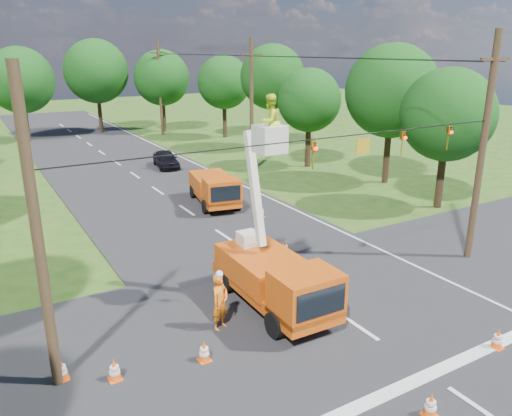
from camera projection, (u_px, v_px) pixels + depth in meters
ground at (158, 191)px, 33.75m from camera, size 140.00×140.00×0.00m
road_main at (158, 191)px, 33.75m from camera, size 12.00×100.00×0.06m
road_cross at (321, 302)px, 18.98m from camera, size 56.00×10.00×0.07m
stop_bar at (429, 376)px, 14.71m from camera, size 9.00×0.45×0.02m
edge_line at (231, 181)px, 36.46m from camera, size 0.12×90.00×0.02m
bucket_truck at (275, 266)px, 18.08m from camera, size 2.47×5.98×7.78m
second_truck at (215, 188)px, 30.47m from camera, size 3.06×5.75×2.05m
ground_worker at (220, 302)px, 16.92m from camera, size 0.88×0.76×2.02m
distant_car at (166, 159)px, 40.32m from camera, size 2.20×4.22×1.37m
traffic_cone_0 at (431, 405)px, 12.98m from camera, size 0.38×0.38×0.71m
traffic_cone_1 at (498, 339)px, 15.95m from camera, size 0.38×0.38×0.71m
traffic_cone_2 at (285, 248)px, 23.23m from camera, size 0.38×0.38×0.71m
traffic_cone_3 at (261, 211)px, 28.41m from camera, size 0.38×0.38×0.71m
traffic_cone_4 at (204, 351)px, 15.28m from camera, size 0.38×0.38×0.71m
traffic_cone_5 at (114, 370)px, 14.39m from camera, size 0.38×0.38×0.71m
traffic_cone_6 at (61, 370)px, 14.41m from camera, size 0.38×0.38×0.71m
traffic_cone_7 at (218, 189)px, 32.85m from camera, size 0.38×0.38×0.71m
pole_right_near at (483, 148)px, 21.53m from camera, size 1.80×0.30×10.00m
pole_right_mid at (251, 105)px, 37.94m from camera, size 1.80×0.30×10.00m
pole_right_far at (160, 88)px, 54.36m from camera, size 1.80×0.30×10.00m
pole_left at (38, 238)px, 13.02m from camera, size 0.30×0.30×9.00m
signal_span at (376, 144)px, 18.25m from camera, size 18.00×0.29×1.07m
tree_right_a at (448, 115)px, 28.73m from camera, size 5.40×5.40×8.28m
tree_right_b at (392, 91)px, 34.11m from camera, size 6.40×6.40×9.65m
tree_right_c at (309, 100)px, 39.33m from camera, size 5.00×5.00×7.83m
tree_right_d at (273, 77)px, 46.25m from camera, size 6.00×6.00×9.70m
tree_right_e at (224, 82)px, 52.60m from camera, size 5.60×5.60×8.63m
tree_far_a at (20, 80)px, 49.97m from camera, size 6.60×6.60×9.50m
tree_far_b at (96, 71)px, 55.29m from camera, size 7.00×7.00×10.32m
tree_far_c at (162, 78)px, 56.19m from camera, size 6.20×6.20×9.18m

